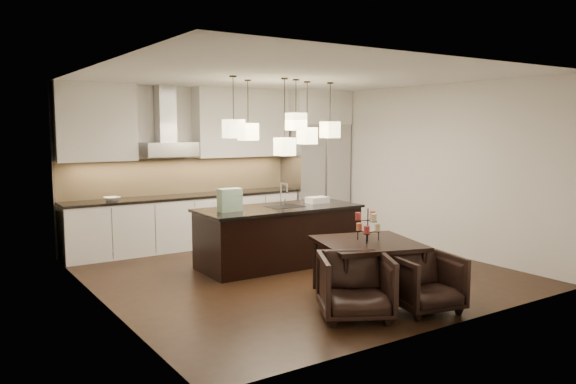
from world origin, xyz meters
TOP-DOWN VIEW (x-y plane):
  - floor at (0.00, 0.00)m, footprint 5.50×5.50m
  - ceiling at (0.00, 0.00)m, footprint 5.50×5.50m
  - wall_back at (0.00, 2.76)m, footprint 5.50×0.02m
  - wall_front at (0.00, -2.76)m, footprint 5.50×0.02m
  - wall_left at (-2.76, 0.00)m, footprint 0.02×5.50m
  - wall_right at (2.76, 0.00)m, footprint 0.02×5.50m
  - refrigerator at (2.10, 2.38)m, footprint 1.20×0.72m
  - fridge_panel at (2.10, 2.38)m, footprint 1.26×0.72m
  - lower_cabinets at (-0.62, 2.43)m, footprint 4.21×0.62m
  - countertop at (-0.62, 2.43)m, footprint 4.21×0.66m
  - backsplash at (-0.62, 2.73)m, footprint 4.21×0.02m
  - upper_cab_left at (-2.10, 2.57)m, footprint 1.25×0.35m
  - upper_cab_right at (0.55, 2.57)m, footprint 1.85×0.35m
  - hood_canopy at (-0.93, 2.48)m, footprint 0.90×0.52m
  - hood_chimney at (-0.93, 2.59)m, footprint 0.30×0.28m
  - fruit_bowl at (-1.94, 2.38)m, footprint 0.26×0.26m
  - island_body at (0.03, 0.49)m, footprint 2.44×1.01m
  - island_top at (0.03, 0.49)m, footprint 2.52×1.09m
  - faucet at (0.12, 0.59)m, footprint 0.10×0.23m
  - tote_bag at (-0.80, 0.50)m, footprint 0.33×0.18m
  - food_container at (0.78, 0.53)m, footprint 0.33×0.24m
  - dining_table at (0.07, -1.47)m, footprint 1.44×1.44m
  - candelabra at (0.07, -1.47)m, footprint 0.42×0.42m
  - candle_a at (0.19, -1.51)m, footprint 0.09×0.09m
  - candle_b at (0.04, -1.35)m, footprint 0.09×0.09m
  - candle_c at (-0.03, -1.56)m, footprint 0.09×0.09m
  - candle_d at (0.19, -1.42)m, footprint 0.09×0.09m
  - candle_e at (-0.04, -1.42)m, footprint 0.09×0.09m
  - candle_f at (0.05, -1.60)m, footprint 0.09×0.09m
  - armchair_left at (-0.57, -2.01)m, footprint 1.05×1.06m
  - armchair_right at (0.26, -2.26)m, footprint 0.84×0.86m
  - pendant_a at (-0.80, 0.37)m, footprint 0.24×0.24m
  - pendant_b at (-0.30, 0.84)m, footprint 0.24×0.24m
  - pendant_c at (0.25, 0.37)m, footprint 0.24×0.24m
  - pendant_d at (0.62, 0.60)m, footprint 0.24×0.24m
  - pendant_e at (1.05, 0.57)m, footprint 0.24×0.24m
  - pendant_f at (-0.00, 0.28)m, footprint 0.24×0.24m

SIDE VIEW (x-z plane):
  - floor at x=0.00m, z-range -0.02..0.00m
  - armchair_right at x=0.26m, z-range 0.00..0.66m
  - dining_table at x=0.07m, z-range 0.00..0.70m
  - armchair_left at x=-0.57m, z-range 0.00..0.71m
  - island_body at x=0.03m, z-range 0.00..0.85m
  - lower_cabinets at x=-0.62m, z-range 0.00..0.88m
  - candle_a at x=0.19m, z-range 0.81..0.91m
  - candle_b at x=0.04m, z-range 0.81..0.91m
  - candle_c at x=-0.03m, z-range 0.81..0.91m
  - island_top at x=0.03m, z-range 0.85..0.89m
  - candelabra at x=0.07m, z-range 0.70..1.10m
  - countertop at x=-0.62m, z-range 0.88..0.92m
  - food_container at x=0.78m, z-range 0.89..0.99m
  - fruit_bowl at x=-1.94m, z-range 0.92..0.98m
  - candle_d at x=0.19m, z-range 0.96..1.06m
  - candle_e at x=-0.04m, z-range 0.96..1.06m
  - candle_f at x=0.05m, z-range 0.96..1.06m
  - tote_bag at x=-0.80m, z-range 0.89..1.22m
  - refrigerator at x=2.10m, z-range 0.00..2.15m
  - faucet at x=0.12m, z-range 0.89..1.26m
  - backsplash at x=-0.62m, z-range 0.92..1.55m
  - wall_back at x=0.00m, z-range 0.00..2.80m
  - wall_front at x=0.00m, z-range 0.00..2.80m
  - wall_left at x=-2.76m, z-range 0.00..2.80m
  - wall_right at x=2.76m, z-range 0.00..2.80m
  - hood_canopy at x=-0.93m, z-range 1.60..1.84m
  - pendant_f at x=0.00m, z-range 1.68..1.94m
  - pendant_d at x=0.62m, z-range 1.83..2.09m
  - pendant_b at x=-0.30m, z-range 1.89..2.15m
  - pendant_e at x=1.05m, z-range 1.92..2.18m
  - pendant_a at x=-0.80m, z-range 1.94..2.20m
  - upper_cab_left at x=-2.10m, z-range 1.55..2.80m
  - upper_cab_right at x=0.55m, z-range 1.55..2.80m
  - pendant_c at x=0.25m, z-range 2.05..2.31m
  - hood_chimney at x=-0.93m, z-range 1.84..2.80m
  - fridge_panel at x=2.10m, z-range 2.15..2.80m
  - ceiling at x=0.00m, z-range 2.80..2.82m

